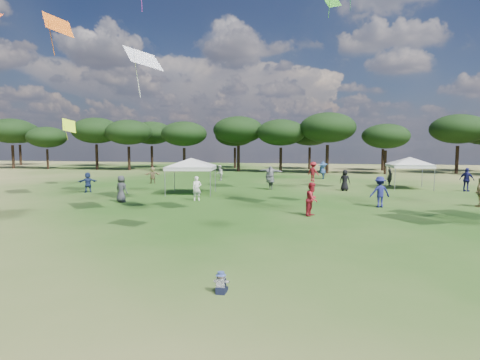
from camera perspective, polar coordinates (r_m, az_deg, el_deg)
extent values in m
plane|color=#295018|center=(8.23, -9.56, -20.97)|extent=(140.00, 140.00, 0.00)
cylinder|color=black|center=(69.13, -29.57, 2.88)|extent=(0.40, 0.40, 3.51)
ellipsoid|color=black|center=(69.14, -29.71, 6.08)|extent=(6.82, 6.82, 3.68)
cylinder|color=black|center=(65.43, -25.69, 2.69)|extent=(0.33, 0.33, 2.92)
ellipsoid|color=black|center=(65.41, -25.80, 5.50)|extent=(5.67, 5.67, 3.06)
cylinder|color=black|center=(61.12, -19.69, 3.03)|extent=(0.40, 0.40, 3.49)
ellipsoid|color=black|center=(61.13, -19.79, 6.63)|extent=(6.79, 6.79, 3.66)
cylinder|color=black|center=(58.37, -15.50, 2.98)|extent=(0.38, 0.38, 3.32)
ellipsoid|color=black|center=(58.36, -15.59, 6.56)|extent=(6.44, 6.44, 3.47)
cylinder|color=black|center=(54.37, -7.93, 2.88)|extent=(0.36, 0.36, 3.14)
ellipsoid|color=black|center=(54.35, -7.97, 6.52)|extent=(6.11, 6.11, 3.29)
cylinder|color=black|center=(53.88, -0.23, 3.08)|extent=(0.40, 0.40, 3.46)
ellipsoid|color=black|center=(53.89, -0.23, 7.13)|extent=(6.73, 6.73, 3.63)
cylinder|color=black|center=(51.82, 5.81, 2.83)|extent=(0.37, 0.37, 3.21)
ellipsoid|color=black|center=(51.81, 5.85, 6.74)|extent=(6.24, 6.24, 3.36)
cylinder|color=black|center=(51.09, 12.29, 2.91)|extent=(0.41, 0.41, 3.56)
ellipsoid|color=black|center=(51.10, 12.37, 7.30)|extent=(6.91, 6.91, 3.73)
cylinder|color=black|center=(51.98, 19.95, 2.38)|extent=(0.33, 0.33, 2.88)
ellipsoid|color=black|center=(51.94, 20.06, 5.87)|extent=(5.60, 5.60, 3.02)
cylinder|color=black|center=(56.28, 28.47, 2.54)|extent=(0.39, 0.39, 3.44)
ellipsoid|color=black|center=(56.28, 28.64, 6.39)|extent=(6.69, 6.69, 3.60)
cylinder|color=black|center=(79.71, -28.76, 3.13)|extent=(0.41, 0.41, 3.56)
ellipsoid|color=black|center=(79.72, -28.88, 5.95)|extent=(6.92, 6.92, 3.73)
cylinder|color=black|center=(70.80, -19.69, 3.32)|extent=(0.41, 0.41, 3.62)
ellipsoid|color=black|center=(70.81, -19.79, 6.55)|extent=(7.03, 7.03, 3.79)
cylinder|color=black|center=(64.05, -12.41, 3.23)|extent=(0.39, 0.39, 3.37)
ellipsoid|color=black|center=(64.05, -12.47, 6.55)|extent=(6.54, 6.54, 3.53)
cylinder|color=black|center=(61.67, -0.72, 3.17)|extent=(0.36, 0.36, 3.11)
ellipsoid|color=black|center=(61.65, -0.73, 6.35)|extent=(6.05, 6.05, 3.26)
cylinder|color=black|center=(59.47, 9.86, 3.06)|extent=(0.37, 0.37, 3.20)
ellipsoid|color=black|center=(59.45, 9.91, 6.45)|extent=(6.21, 6.21, 3.35)
cylinder|color=black|center=(58.82, 19.61, 2.72)|extent=(0.34, 0.34, 2.99)
ellipsoid|color=black|center=(58.80, 19.71, 5.93)|extent=(5.81, 5.81, 3.13)
cylinder|color=gray|center=(28.25, -10.63, -0.36)|extent=(0.06, 0.06, 1.95)
cylinder|color=gray|center=(27.70, -4.24, -0.39)|extent=(0.06, 0.06, 1.95)
cylinder|color=gray|center=(31.33, -9.31, 0.19)|extent=(0.06, 0.06, 1.95)
cylinder|color=gray|center=(30.83, -3.54, 0.17)|extent=(0.06, 0.06, 1.95)
cube|color=silver|center=(29.41, -6.95, 1.71)|extent=(3.81, 3.81, 0.25)
pyramid|color=silver|center=(29.38, -6.97, 3.12)|extent=(6.69, 6.69, 0.60)
cylinder|color=gray|center=(33.68, 21.17, 0.22)|extent=(0.06, 0.06, 1.92)
cylinder|color=gray|center=(34.51, 25.92, 0.16)|extent=(0.06, 0.06, 1.92)
cylinder|color=gray|center=(36.54, 20.07, 0.61)|extent=(0.06, 0.06, 1.92)
cylinder|color=gray|center=(37.30, 24.48, 0.55)|extent=(0.06, 0.06, 1.92)
cube|color=silver|center=(35.42, 22.96, 1.86)|extent=(3.33, 3.33, 0.25)
pyramid|color=silver|center=(35.39, 23.00, 3.03)|extent=(6.29, 6.29, 0.60)
cube|color=black|center=(10.08, -2.71, -15.35)|extent=(0.23, 0.23, 0.17)
cube|color=black|center=(10.27, -2.91, -15.22)|extent=(0.08, 0.21, 0.09)
cube|color=black|center=(10.23, -2.05, -15.29)|extent=(0.08, 0.21, 0.09)
cube|color=white|center=(10.02, -2.72, -14.33)|extent=(0.22, 0.16, 0.23)
cylinder|color=white|center=(10.11, -3.42, -14.16)|extent=(0.07, 0.22, 0.14)
cylinder|color=white|center=(10.05, -1.84, -14.28)|extent=(0.07, 0.22, 0.14)
sphere|color=#E0B293|center=(9.97, -2.72, -13.49)|extent=(0.15, 0.15, 0.15)
cone|color=#4E63B8|center=(9.96, -2.72, -13.30)|extent=(0.26, 0.26, 0.03)
cylinder|color=#4E63B8|center=(9.95, -2.72, -13.10)|extent=(0.17, 0.17, 0.07)
imported|color=olive|center=(38.11, -12.32, 0.70)|extent=(1.52, 0.93, 1.56)
imported|color=#323438|center=(26.06, -16.53, -1.23)|extent=(0.93, 0.73, 1.68)
imported|color=navy|center=(32.31, -20.82, -0.31)|extent=(1.36, 1.28, 1.53)
imported|color=black|center=(32.27, 14.69, -0.04)|extent=(0.92, 0.72, 1.65)
imported|color=#28272C|center=(37.47, 20.54, 0.65)|extent=(0.54, 0.74, 1.86)
imported|color=navy|center=(24.37, 19.27, -1.60)|extent=(1.30, 0.97, 1.79)
imported|color=navy|center=(35.34, 29.55, 0.04)|extent=(1.10, 1.04, 1.83)
imported|color=beige|center=(40.25, -2.90, 1.03)|extent=(0.81, 0.91, 1.54)
imported|color=navy|center=(42.81, 11.66, 1.42)|extent=(1.49, 2.42, 1.92)
imported|color=#A61B29|center=(20.56, 10.23, -2.70)|extent=(0.90, 1.00, 1.71)
imported|color=maroon|center=(39.73, 10.38, 1.17)|extent=(1.42, 1.32, 1.92)
imported|color=#54545A|center=(32.07, 4.31, 0.32)|extent=(2.35, 1.76, 1.92)
imported|color=white|center=(25.89, -6.15, -1.20)|extent=(0.68, 0.60, 1.58)
plane|color=orange|center=(26.93, -24.49, 19.48)|extent=(2.23, 2.73, 1.73)
plane|color=white|center=(19.63, -13.64, 16.51)|extent=(2.48, 2.75, 1.41)
plane|color=#C1F319|center=(37.37, -23.14, 7.13)|extent=(1.41, 1.80, 1.35)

